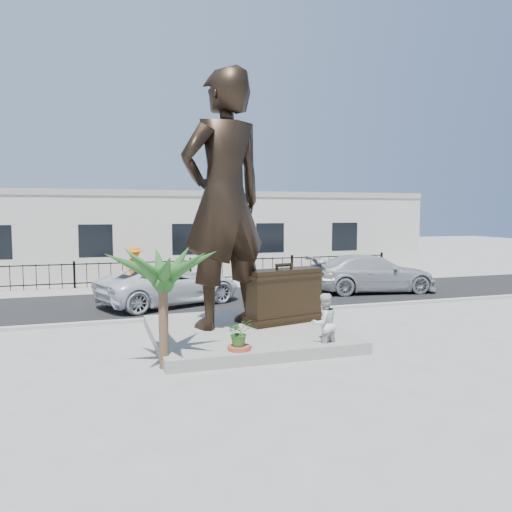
{
  "coord_description": "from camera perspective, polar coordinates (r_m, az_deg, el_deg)",
  "views": [
    {
      "loc": [
        -4.48,
        -11.94,
        3.59
      ],
      "look_at": [
        0.0,
        2.0,
        2.3
      ],
      "focal_mm": 35.0,
      "sensor_mm": 36.0,
      "label": 1
    }
  ],
  "objects": [
    {
      "name": "suitcase",
      "position": [
        14.89,
        3.2,
        -4.58
      ],
      "size": [
        2.39,
        1.24,
        1.61
      ],
      "primitive_type": "cube",
      "rotation": [
        0.0,
        0.0,
        0.24
      ],
      "color": "black",
      "rests_on": "plinth"
    },
    {
      "name": "worker",
      "position": [
        24.46,
        -13.69,
        -1.21
      ],
      "size": [
        1.45,
        1.26,
        1.94
      ],
      "primitive_type": "imported",
      "rotation": [
        0.0,
        0.0,
        0.53
      ],
      "color": "orange",
      "rests_on": "far_sidewalk"
    },
    {
      "name": "ground",
      "position": [
        13.25,
        2.69,
        -10.69
      ],
      "size": [
        100.0,
        100.0,
        0.0
      ],
      "primitive_type": "plane",
      "color": "#9E9991",
      "rests_on": "ground"
    },
    {
      "name": "car_silver",
      "position": [
        23.02,
        13.12,
        -1.96
      ],
      "size": [
        6.0,
        3.12,
        1.66
      ],
      "primitive_type": "imported",
      "rotation": [
        0.0,
        0.0,
        1.43
      ],
      "color": "#A7A9AB",
      "rests_on": "street"
    },
    {
      "name": "shrub",
      "position": [
        12.05,
        -1.94,
        -8.72
      ],
      "size": [
        0.68,
        0.62,
        0.65
      ],
      "primitive_type": "imported",
      "rotation": [
        0.0,
        0.0,
        0.22
      ],
      "color": "#316420",
      "rests_on": "planter"
    },
    {
      "name": "street",
      "position": [
        20.75,
        -5.1,
        -4.93
      ],
      "size": [
        40.0,
        7.0,
        0.01
      ],
      "primitive_type": "cube",
      "color": "black",
      "rests_on": "ground"
    },
    {
      "name": "palm_tree",
      "position": [
        11.99,
        -10.44,
        -12.47
      ],
      "size": [
        1.8,
        1.8,
        3.2
      ],
      "primitive_type": null,
      "color": "#204C1B",
      "rests_on": "ground"
    },
    {
      "name": "building",
      "position": [
        29.32,
        -9.02,
        2.26
      ],
      "size": [
        28.0,
        7.0,
        4.4
      ],
      "primitive_type": "cube",
      "color": "silver",
      "rests_on": "ground"
    },
    {
      "name": "tourist",
      "position": [
        12.88,
        7.78,
        -7.64
      ],
      "size": [
        0.84,
        0.71,
        1.55
      ],
      "primitive_type": "imported",
      "rotation": [
        0.0,
        0.0,
        3.32
      ],
      "color": "silver",
      "rests_on": "ground"
    },
    {
      "name": "statue",
      "position": [
        14.23,
        -3.68,
        6.43
      ],
      "size": [
        3.07,
        2.49,
        7.28
      ],
      "primitive_type": "imported",
      "rotation": [
        0.0,
        0.0,
        3.46
      ],
      "color": "black",
      "rests_on": "plinth"
    },
    {
      "name": "car_white",
      "position": [
        19.71,
        -9.79,
        -3.21
      ],
      "size": [
        6.15,
        4.44,
        1.55
      ],
      "primitive_type": "imported",
      "rotation": [
        0.0,
        0.0,
        1.95
      ],
      "color": "silver",
      "rests_on": "street"
    },
    {
      "name": "fence",
      "position": [
        25.32,
        -7.5,
        -1.79
      ],
      "size": [
        22.0,
        0.1,
        1.2
      ],
      "primitive_type": "cube",
      "color": "black",
      "rests_on": "ground"
    },
    {
      "name": "planter",
      "position": [
        12.18,
        -1.93,
        -11.13
      ],
      "size": [
        0.56,
        0.56,
        0.4
      ],
      "primitive_type": "cylinder",
      "color": "#A9402C",
      "rests_on": "ground"
    },
    {
      "name": "plinth",
      "position": [
        14.44,
        -1.3,
        -8.75
      ],
      "size": [
        5.2,
        5.2,
        0.3
      ],
      "primitive_type": "cube",
      "color": "gray",
      "rests_on": "ground"
    },
    {
      "name": "far_sidewalk",
      "position": [
        24.62,
        -7.15,
        -3.37
      ],
      "size": [
        40.0,
        2.5,
        0.02
      ],
      "primitive_type": "cube",
      "color": "#9E9991",
      "rests_on": "ground"
    },
    {
      "name": "curb",
      "position": [
        17.4,
        -2.54,
        -6.67
      ],
      "size": [
        40.0,
        0.25,
        0.12
      ],
      "primitive_type": "cube",
      "color": "#A5A399",
      "rests_on": "ground"
    }
  ]
}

